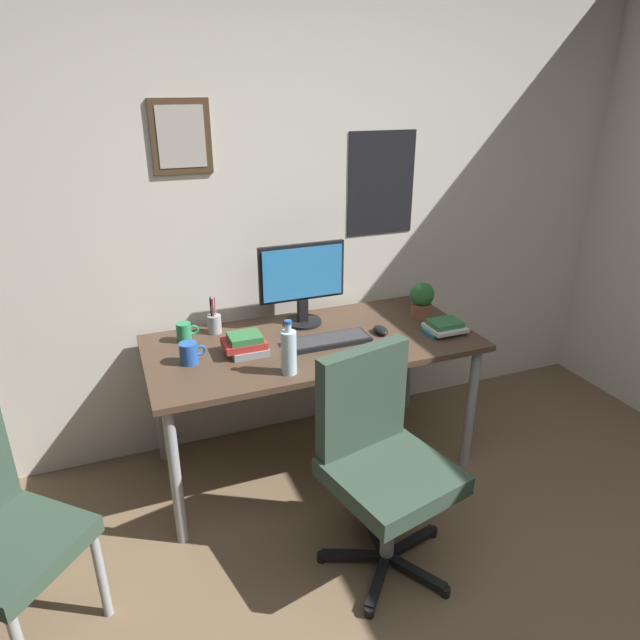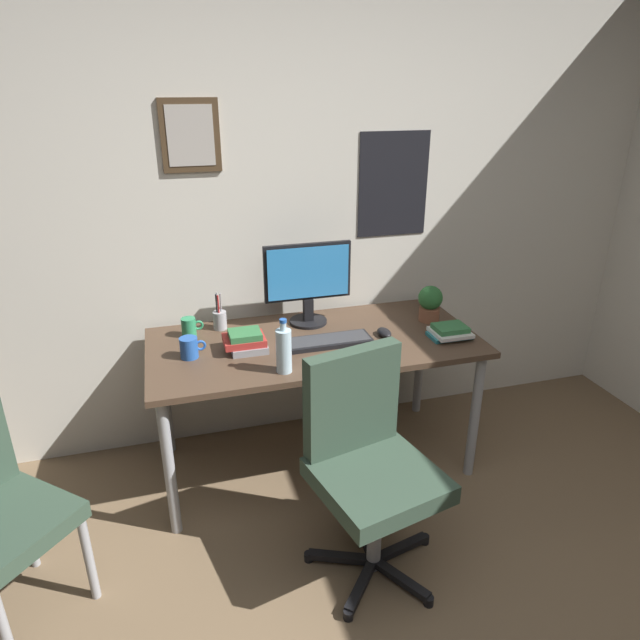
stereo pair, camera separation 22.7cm
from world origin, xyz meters
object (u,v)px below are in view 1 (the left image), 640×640
at_px(office_chair, 379,452).
at_px(coffee_mug_near, 189,353).
at_px(monitor, 302,281).
at_px(potted_plant, 422,299).
at_px(coffee_mug_far, 185,332).
at_px(book_stack_left, 445,327).
at_px(pen_cup, 214,323).
at_px(book_stack_right, 246,344).
at_px(water_bottle, 289,351).
at_px(computer_mouse, 381,330).
at_px(keyboard, 327,341).

distance_m(office_chair, coffee_mug_near, 0.96).
height_order(monitor, potted_plant, monitor).
distance_m(office_chair, coffee_mug_far, 1.14).
bearing_deg(monitor, book_stack_left, -30.91).
distance_m(potted_plant, pen_cup, 1.12).
relative_size(office_chair, pen_cup, 4.75).
height_order(monitor, coffee_mug_near, monitor).
bearing_deg(pen_cup, book_stack_right, -72.85).
bearing_deg(book_stack_right, potted_plant, 5.32).
height_order(coffee_mug_far, potted_plant, potted_plant).
bearing_deg(water_bottle, book_stack_right, 116.27).
bearing_deg(coffee_mug_far, water_bottle, -53.16).
bearing_deg(book_stack_left, monitor, 149.09).
bearing_deg(book_stack_left, water_bottle, -172.01).
bearing_deg(monitor, book_stack_right, -146.66).
bearing_deg(computer_mouse, water_bottle, -157.81).
xyz_separation_m(keyboard, computer_mouse, (0.30, 0.01, 0.01)).
relative_size(potted_plant, book_stack_left, 0.93).
height_order(office_chair, water_bottle, water_bottle).
xyz_separation_m(keyboard, water_bottle, (-0.27, -0.22, 0.09)).
bearing_deg(keyboard, book_stack_right, 174.78).
bearing_deg(water_bottle, pen_cup, 111.60).
height_order(coffee_mug_near, pen_cup, pen_cup).
relative_size(coffee_mug_far, book_stack_right, 0.55).
bearing_deg(office_chair, computer_mouse, 63.27).
relative_size(office_chair, coffee_mug_far, 8.58).
bearing_deg(coffee_mug_far, book_stack_left, -16.77).
bearing_deg(book_stack_left, coffee_mug_far, 163.23).
bearing_deg(keyboard, book_stack_left, -9.31).
bearing_deg(pen_cup, water_bottle, -68.40).
bearing_deg(coffee_mug_near, coffee_mug_far, 86.24).
xyz_separation_m(office_chair, potted_plant, (0.64, 0.77, 0.31)).
relative_size(office_chair, coffee_mug_near, 7.82).
bearing_deg(book_stack_left, office_chair, -139.66).
height_order(book_stack_left, book_stack_right, book_stack_right).
height_order(monitor, water_bottle, monitor).
xyz_separation_m(monitor, potted_plant, (0.64, -0.15, -0.13)).
relative_size(keyboard, coffee_mug_near, 3.54).
relative_size(coffee_mug_near, book_stack_left, 0.58).
xyz_separation_m(office_chair, keyboard, (0.03, 0.64, 0.22)).
bearing_deg(monitor, office_chair, -90.10).
height_order(monitor, book_stack_left, monitor).
height_order(water_bottle, coffee_mug_far, water_bottle).
height_order(keyboard, coffee_mug_near, coffee_mug_near).
xyz_separation_m(water_bottle, book_stack_left, (0.88, 0.12, -0.08)).
xyz_separation_m(computer_mouse, water_bottle, (-0.57, -0.23, 0.09)).
bearing_deg(computer_mouse, potted_plant, 21.56).
bearing_deg(book_stack_left, potted_plant, 90.94).
xyz_separation_m(monitor, pen_cup, (-0.46, 0.05, -0.19)).
height_order(monitor, keyboard, monitor).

